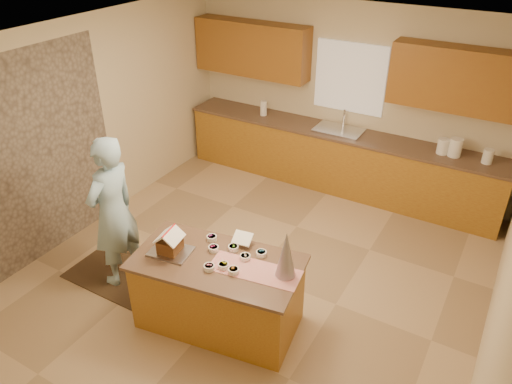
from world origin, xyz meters
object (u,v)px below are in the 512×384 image
island_base (218,294)px  gingerbread_house (170,243)px  tinsel_tree (286,254)px  boy (113,212)px

island_base → gingerbread_house: bearing=-174.8°
tinsel_tree → boy: size_ratio=0.27×
boy → tinsel_tree: bearing=92.3°
island_base → gingerbread_house: gingerbread_house is taller
tinsel_tree → boy: (-2.06, -0.11, -0.15)m
island_base → boy: (-1.39, 0.04, 0.51)m
island_base → gingerbread_house: size_ratio=5.65×
tinsel_tree → gingerbread_house: tinsel_tree is taller
gingerbread_house → tinsel_tree: bearing=13.1°
island_base → boy: boy is taller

